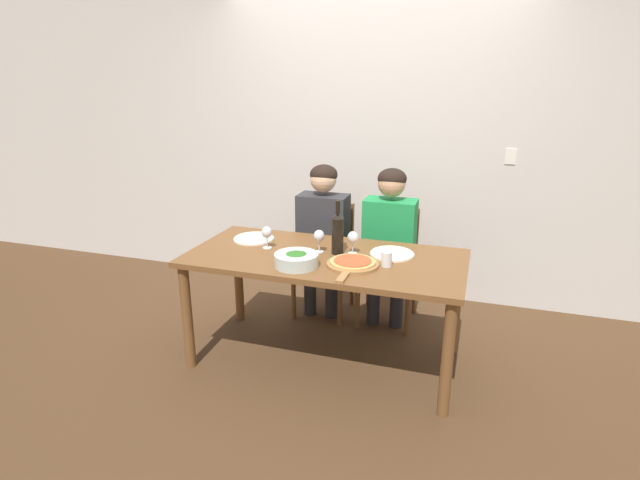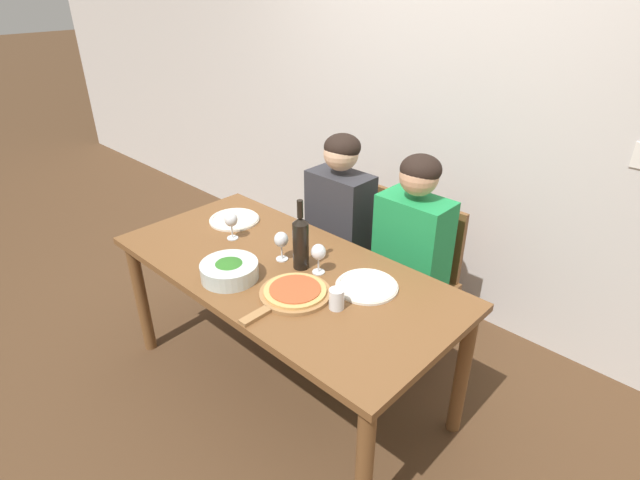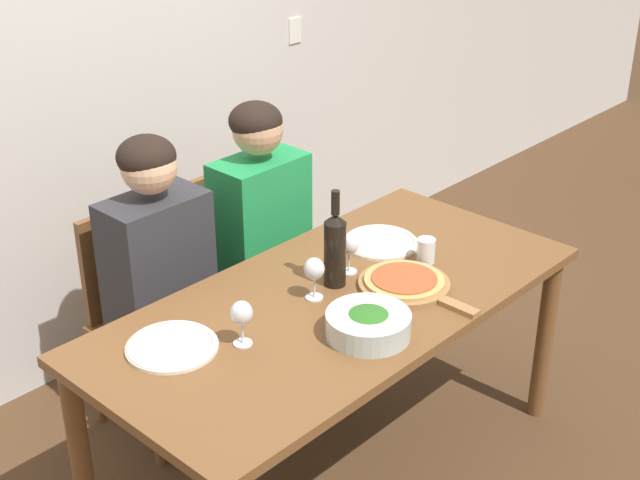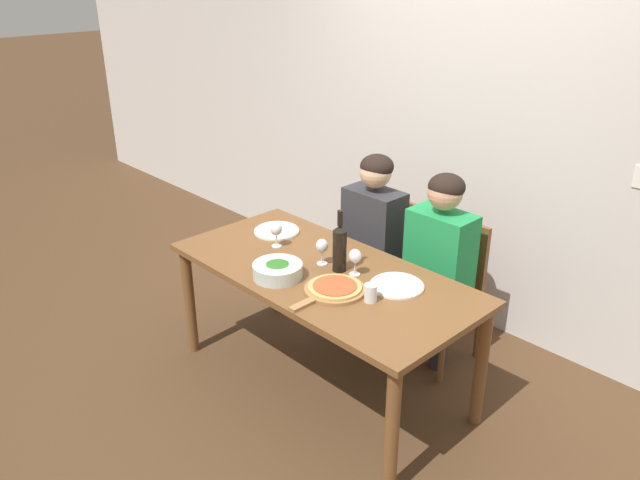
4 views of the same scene
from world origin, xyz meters
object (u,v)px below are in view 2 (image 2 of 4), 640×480
at_px(chair_right, 418,275).
at_px(person_woman, 338,214).
at_px(dinner_plate_left, 234,219).
at_px(pizza_on_board, 294,293).
at_px(chair_left, 349,245).
at_px(wine_glass_centre, 281,241).
at_px(wine_bottle, 301,241).
at_px(wine_glass_left, 231,221).
at_px(water_tumbler, 337,299).
at_px(dinner_plate_right, 367,286).
at_px(wine_glass_right, 318,253).
at_px(broccoli_bowl, 230,270).
at_px(person_man, 411,243).

distance_m(chair_right, person_woman, 0.59).
height_order(dinner_plate_left, pizza_on_board, pizza_on_board).
bearing_deg(person_woman, chair_left, 90.00).
relative_size(dinner_plate_left, wine_glass_centre, 1.88).
bearing_deg(wine_glass_centre, person_woman, 105.86).
distance_m(dinner_plate_left, pizza_on_board, 0.84).
height_order(wine_bottle, wine_glass_left, wine_bottle).
bearing_deg(pizza_on_board, water_tumbler, 17.97).
xyz_separation_m(dinner_plate_left, wine_glass_left, (0.16, -0.14, 0.10)).
bearing_deg(water_tumbler, pizza_on_board, -162.03).
distance_m(dinner_plate_left, dinner_plate_right, 0.98).
bearing_deg(wine_glass_left, chair_right, 47.07).
bearing_deg(pizza_on_board, wine_bottle, 127.91).
height_order(wine_bottle, wine_glass_right, wine_bottle).
relative_size(chair_left, wine_glass_centre, 5.79).
height_order(chair_right, pizza_on_board, chair_right).
height_order(dinner_plate_left, wine_glass_centre, wine_glass_centre).
bearing_deg(dinner_plate_left, broccoli_bowl, -39.70).
xyz_separation_m(pizza_on_board, water_tumbler, (0.19, 0.06, 0.03)).
bearing_deg(wine_bottle, person_woman, 116.20).
distance_m(wine_glass_left, wine_glass_right, 0.57).
xyz_separation_m(person_woman, water_tumbler, (0.64, -0.73, 0.07)).
bearing_deg(pizza_on_board, wine_glass_left, 166.89).
distance_m(wine_glass_left, water_tumbler, 0.82).
relative_size(chair_left, wine_glass_left, 5.79).
bearing_deg(chair_right, wine_glass_left, -132.93).
height_order(chair_left, wine_glass_centre, wine_glass_centre).
bearing_deg(water_tumbler, broccoli_bowl, -162.21).
height_order(person_woman, dinner_plate_right, person_woman).
xyz_separation_m(dinner_plate_right, wine_glass_right, (-0.25, -0.06, 0.10)).
distance_m(chair_left, wine_glass_right, 0.87).
bearing_deg(wine_glass_right, water_tumbler, -31.09).
bearing_deg(broccoli_bowl, water_tumbler, 17.79).
distance_m(person_woman, water_tumbler, 0.97).
relative_size(chair_right, pizza_on_board, 1.92).
distance_m(wine_bottle, wine_glass_right, 0.10).
xyz_separation_m(person_man, broccoli_bowl, (-0.40, -0.89, 0.06)).
bearing_deg(wine_bottle, person_man, 69.18).
distance_m(chair_left, pizza_on_board, 1.04).
height_order(wine_glass_centre, water_tumbler, wine_glass_centre).
relative_size(chair_right, wine_bottle, 2.50).
relative_size(dinner_plate_left, wine_glass_right, 1.88).
xyz_separation_m(wine_bottle, wine_glass_right, (0.10, 0.02, -0.04)).
distance_m(pizza_on_board, wine_glass_left, 0.65).
bearing_deg(person_woman, broccoli_bowl, -82.21).
relative_size(broccoli_bowl, wine_glass_right, 1.77).
bearing_deg(chair_left, pizza_on_board, -63.70).
height_order(broccoli_bowl, dinner_plate_right, broccoli_bowl).
height_order(broccoli_bowl, wine_glass_right, wine_glass_right).
bearing_deg(dinner_plate_right, wine_glass_left, -171.22).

